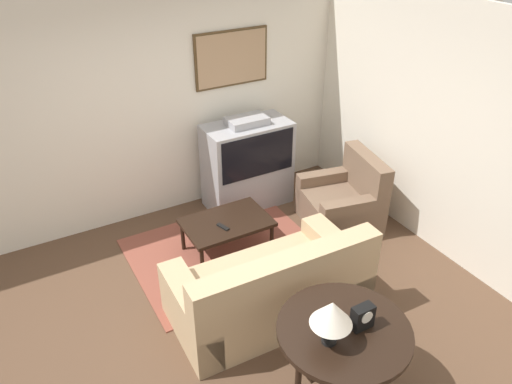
{
  "coord_description": "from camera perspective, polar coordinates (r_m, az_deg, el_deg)",
  "views": [
    {
      "loc": [
        -1.45,
        -3.19,
        3.52
      ],
      "look_at": [
        0.81,
        0.8,
        0.75
      ],
      "focal_mm": 35.0,
      "sensor_mm": 36.0,
      "label": 1
    }
  ],
  "objects": [
    {
      "name": "mantel_clock",
      "position": [
        3.86,
        12.07,
        -13.79
      ],
      "size": [
        0.17,
        0.1,
        0.2
      ],
      "color": "black",
      "rests_on": "console_table"
    },
    {
      "name": "couch",
      "position": [
        4.79,
        1.7,
        -11.05
      ],
      "size": [
        1.85,
        1.0,
        0.9
      ],
      "rotation": [
        0.0,
        0.0,
        3.12
      ],
      "color": "tan",
      "rests_on": "ground_plane"
    },
    {
      "name": "coffee_table",
      "position": [
        5.52,
        -3.38,
        -3.67
      ],
      "size": [
        0.95,
        0.63,
        0.42
      ],
      "color": "black",
      "rests_on": "ground_plane"
    },
    {
      "name": "console_table",
      "position": [
        3.94,
        10.02,
        -15.85
      ],
      "size": [
        1.02,
        1.02,
        0.74
      ],
      "color": "black",
      "rests_on": "ground_plane"
    },
    {
      "name": "area_rug",
      "position": [
        5.72,
        -3.59,
        -6.88
      ],
      "size": [
        2.02,
        1.63,
        0.01
      ],
      "color": "brown",
      "rests_on": "ground_plane"
    },
    {
      "name": "wall_back",
      "position": [
        5.93,
        -13.21,
        8.88
      ],
      "size": [
        12.0,
        0.1,
        2.7
      ],
      "color": "silver",
      "rests_on": "ground_plane"
    },
    {
      "name": "tv",
      "position": [
        6.31,
        -0.98,
        3.21
      ],
      "size": [
        1.07,
        0.56,
        1.2
      ],
      "color": "#9E9EA3",
      "rests_on": "ground_plane"
    },
    {
      "name": "remote",
      "position": [
        5.39,
        -3.8,
        -3.99
      ],
      "size": [
        0.09,
        0.17,
        0.02
      ],
      "color": "black",
      "rests_on": "coffee_table"
    },
    {
      "name": "ground_plane",
      "position": [
        4.97,
        -3.65,
        -14.07
      ],
      "size": [
        12.0,
        12.0,
        0.0
      ],
      "primitive_type": "plane",
      "color": "brown"
    },
    {
      "name": "table_lamp",
      "position": [
        3.58,
        8.65,
        -13.57
      ],
      "size": [
        0.3,
        0.3,
        0.38
      ],
      "color": "black",
      "rests_on": "console_table"
    },
    {
      "name": "armchair",
      "position": [
        6.13,
        9.93,
        -1.23
      ],
      "size": [
        0.97,
        1.01,
        0.89
      ],
      "rotation": [
        0.0,
        0.0,
        -1.77
      ],
      "color": "brown",
      "rests_on": "ground_plane"
    },
    {
      "name": "wall_right",
      "position": [
        5.62,
        20.82,
        6.28
      ],
      "size": [
        0.06,
        12.0,
        2.7
      ],
      "color": "silver",
      "rests_on": "ground_plane"
    }
  ]
}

